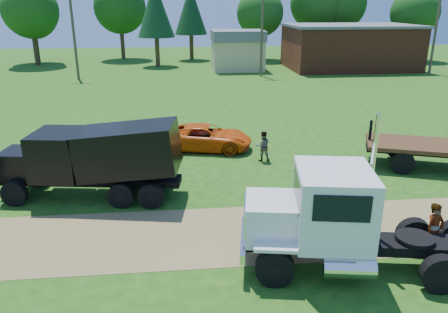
{
  "coord_description": "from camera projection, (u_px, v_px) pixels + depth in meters",
  "views": [
    {
      "loc": [
        -3.07,
        -13.71,
        7.83
      ],
      "look_at": [
        -1.3,
        3.8,
        1.6
      ],
      "focal_mm": 35.0,
      "sensor_mm": 36.0,
      "label": 1
    }
  ],
  "objects": [
    {
      "name": "white_semi_tractor",
      "position": [
        334.0,
        220.0,
        13.17
      ],
      "size": [
        8.1,
        3.8,
        4.78
      ],
      "rotation": [
        0.0,
        0.0,
        -0.17
      ],
      "color": "black",
      "rests_on": "ground"
    },
    {
      "name": "tree_row",
      "position": [
        226.0,
        8.0,
        60.51
      ],
      "size": [
        58.4,
        14.21,
        11.72
      ],
      "color": "#3D2918",
      "rests_on": "ground"
    },
    {
      "name": "dirt_track",
      "position": [
        270.0,
        232.0,
        15.76
      ],
      "size": [
        120.0,
        4.2,
        0.01
      ],
      "primitive_type": "cube",
      "color": "olive",
      "rests_on": "ground"
    },
    {
      "name": "utility_poles",
      "position": [
        262.0,
        33.0,
        47.59
      ],
      "size": [
        42.2,
        0.28,
        9.0
      ],
      "color": "#433626",
      "rests_on": "ground"
    },
    {
      "name": "ground",
      "position": [
        270.0,
        232.0,
        15.76
      ],
      "size": [
        140.0,
        140.0,
        0.0
      ],
      "primitive_type": "plane",
      "color": "#174A10",
      "rests_on": "ground"
    },
    {
      "name": "spectator_b",
      "position": [
        263.0,
        146.0,
        22.58
      ],
      "size": [
        0.79,
        0.62,
        1.6
      ],
      "primitive_type": "imported",
      "rotation": [
        0.0,
        0.0,
        3.12
      ],
      "color": "#999999",
      "rests_on": "ground"
    },
    {
      "name": "spectator_a",
      "position": [
        434.0,
        232.0,
        13.84
      ],
      "size": [
        0.81,
        0.65,
        1.92
      ],
      "primitive_type": "imported",
      "rotation": [
        0.0,
        0.0,
        0.31
      ],
      "color": "#999999",
      "rests_on": "ground"
    },
    {
      "name": "brick_building",
      "position": [
        349.0,
        47.0,
        54.1
      ],
      "size": [
        15.4,
        10.4,
        5.3
      ],
      "color": "brown",
      "rests_on": "ground"
    },
    {
      "name": "orange_pickup",
      "position": [
        206.0,
        137.0,
        24.42
      ],
      "size": [
        5.45,
        3.34,
        1.41
      ],
      "primitive_type": "imported",
      "rotation": [
        0.0,
        0.0,
        1.36
      ],
      "color": "#D8500A",
      "rests_on": "ground"
    },
    {
      "name": "tan_shed",
      "position": [
        238.0,
        50.0,
        52.85
      ],
      "size": [
        6.2,
        5.4,
        4.7
      ],
      "color": "tan",
      "rests_on": "ground"
    },
    {
      "name": "black_dump_truck",
      "position": [
        97.0,
        157.0,
        18.05
      ],
      "size": [
        7.73,
        3.29,
        3.28
      ],
      "rotation": [
        0.0,
        0.0,
        -0.14
      ],
      "color": "black",
      "rests_on": "ground"
    }
  ]
}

